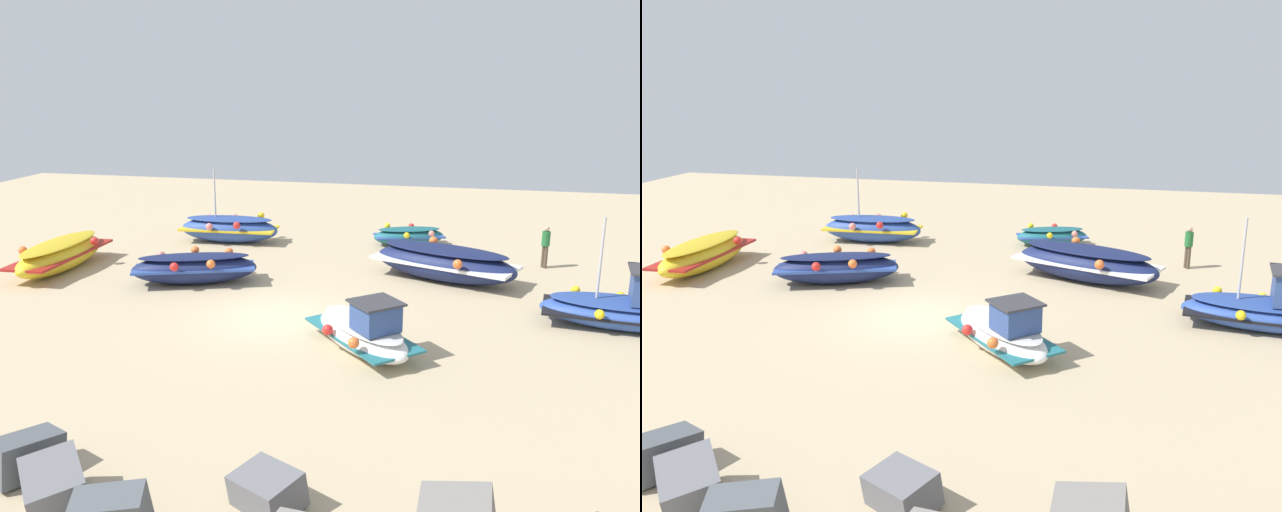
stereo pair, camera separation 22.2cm
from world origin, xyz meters
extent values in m
plane|color=tan|center=(0.00, 0.00, 0.00)|extent=(53.69, 53.69, 0.00)
ellipsoid|color=#2D4C9E|center=(-10.46, -1.59, 0.43)|extent=(4.93, 2.34, 0.91)
cube|color=black|center=(-10.46, -1.59, 0.48)|extent=(4.75, 2.36, 0.11)
ellipsoid|color=navy|center=(-10.46, -1.59, 0.80)|extent=(4.34, 2.04, 0.17)
cylinder|color=#B7B7BC|center=(-9.72, -1.68, 2.12)|extent=(0.08, 0.08, 2.51)
sphere|color=yellow|center=(-9.26, -2.73, 0.74)|extent=(0.29, 0.29, 0.29)
sphere|color=yellow|center=(-9.68, -0.68, 0.68)|extent=(0.29, 0.29, 0.29)
sphere|color=yellow|center=(-10.58, -2.57, 0.69)|extent=(0.29, 0.29, 0.29)
ellipsoid|color=white|center=(-3.08, 1.80, 0.40)|extent=(3.82, 4.02, 0.84)
cube|color=#1E6670|center=(-3.08, 1.80, 0.44)|extent=(3.74, 3.93, 0.11)
ellipsoid|color=beige|center=(-3.08, 1.80, 0.73)|extent=(3.35, 3.53, 0.17)
cube|color=#2D4784|center=(-3.53, 2.32, 1.17)|extent=(1.46, 1.45, 0.75)
cube|color=#333338|center=(-3.53, 2.32, 1.57)|extent=(1.69, 1.68, 0.06)
sphere|color=orange|center=(-3.06, 0.42, 0.60)|extent=(0.31, 0.31, 0.31)
sphere|color=red|center=(-2.17, 2.14, 0.61)|extent=(0.31, 0.31, 0.31)
sphere|color=red|center=(-3.98, 1.46, 0.61)|extent=(0.31, 0.31, 0.31)
sphere|color=orange|center=(-3.09, 3.18, 0.73)|extent=(0.31, 0.31, 0.31)
ellipsoid|color=navy|center=(3.93, -2.86, 0.55)|extent=(4.85, 3.15, 1.19)
cube|color=#2D4C9E|center=(3.93, -2.86, 0.60)|extent=(4.68, 3.09, 0.19)
ellipsoid|color=#151E45|center=(3.93, -2.86, 1.01)|extent=(4.25, 2.73, 0.27)
sphere|color=#EA7F75|center=(5.44, -3.30, 0.86)|extent=(0.31, 0.31, 0.31)
sphere|color=red|center=(4.20, -1.76, 0.91)|extent=(0.31, 0.31, 0.31)
sphere|color=orange|center=(4.25, -3.74, 1.02)|extent=(0.31, 0.31, 0.31)
sphere|color=orange|center=(3.01, -2.20, 0.97)|extent=(0.31, 0.31, 0.31)
sphere|color=orange|center=(3.06, -4.18, 0.91)|extent=(0.31, 0.31, 0.31)
ellipsoid|color=navy|center=(-4.96, -5.32, 0.63)|extent=(5.84, 3.77, 1.31)
cube|color=white|center=(-4.96, -5.32, 0.70)|extent=(5.65, 3.74, 0.14)
ellipsoid|color=#151E45|center=(-4.96, -5.32, 1.17)|extent=(5.13, 3.30, 0.23)
sphere|color=orange|center=(-4.45, -6.69, 1.15)|extent=(0.34, 0.34, 0.34)
sphere|color=orange|center=(-5.48, -3.94, 1.03)|extent=(0.34, 0.34, 0.34)
ellipsoid|color=gold|center=(9.74, -3.33, 0.58)|extent=(1.75, 5.20, 1.17)
cube|color=maroon|center=(9.74, -3.33, 0.63)|extent=(1.80, 4.99, 0.11)
ellipsoid|color=gold|center=(9.74, -3.33, 1.06)|extent=(1.53, 4.57, 0.20)
sphere|color=orange|center=(10.71, -2.42, 0.96)|extent=(0.33, 0.33, 0.33)
sphere|color=red|center=(8.78, -4.25, 0.99)|extent=(0.33, 0.33, 0.33)
ellipsoid|color=#1E6670|center=(-3.14, -10.36, 0.40)|extent=(3.40, 2.23, 0.82)
cube|color=#2D4C9E|center=(-3.14, -10.36, 0.44)|extent=(3.29, 2.22, 0.09)
ellipsoid|color=#1A565F|center=(-3.14, -10.36, 0.74)|extent=(2.99, 1.95, 0.15)
sphere|color=#EA7F75|center=(-4.17, -9.95, 0.69)|extent=(0.26, 0.26, 0.26)
sphere|color=red|center=(-3.17, -11.14, 0.71)|extent=(0.26, 0.26, 0.26)
sphere|color=yellow|center=(-3.12, -9.58, 0.63)|extent=(0.26, 0.26, 0.26)
sphere|color=yellow|center=(-2.12, -10.77, 0.76)|extent=(0.26, 0.26, 0.26)
ellipsoid|color=#2D4C9E|center=(4.90, -9.12, 0.58)|extent=(4.60, 1.82, 1.17)
cube|color=gold|center=(4.90, -9.12, 0.64)|extent=(4.42, 1.87, 0.10)
ellipsoid|color=navy|center=(4.90, -9.12, 1.07)|extent=(4.05, 1.60, 0.19)
cylinder|color=#B7B7BC|center=(5.53, -9.09, 2.24)|extent=(0.08, 0.08, 2.15)
sphere|color=#EA7F75|center=(6.22, -9.96, 0.91)|extent=(0.32, 0.32, 0.32)
sphere|color=#EA7F75|center=(5.49, -8.18, 0.89)|extent=(0.32, 0.32, 0.32)
sphere|color=#EA7F75|center=(4.96, -10.03, 0.97)|extent=(0.32, 0.32, 0.32)
sphere|color=red|center=(4.22, -8.25, 1.00)|extent=(0.32, 0.32, 0.32)
sphere|color=yellow|center=(3.69, -10.10, 1.09)|extent=(0.32, 0.32, 0.32)
cylinder|color=brown|center=(-8.71, -8.00, 0.45)|extent=(0.14, 0.14, 0.90)
cylinder|color=brown|center=(-8.79, -7.86, 0.45)|extent=(0.14, 0.14, 0.90)
cylinder|color=#236B33|center=(-8.75, -7.93, 1.19)|extent=(0.32, 0.32, 0.57)
sphere|color=tan|center=(-8.75, -7.93, 1.58)|extent=(0.22, 0.22, 0.22)
cube|color=slate|center=(-2.66, 9.30, 0.33)|extent=(1.51, 1.40, 0.84)
cube|color=slate|center=(1.04, 10.10, 0.38)|extent=(1.58, 1.73, 1.06)
cube|color=#4C5156|center=(2.16, 9.36, 0.40)|extent=(1.20, 1.56, 0.96)
camera|label=1|loc=(-5.94, 19.32, 7.48)|focal=38.10mm
camera|label=2|loc=(-6.15, 19.27, 7.48)|focal=38.10mm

